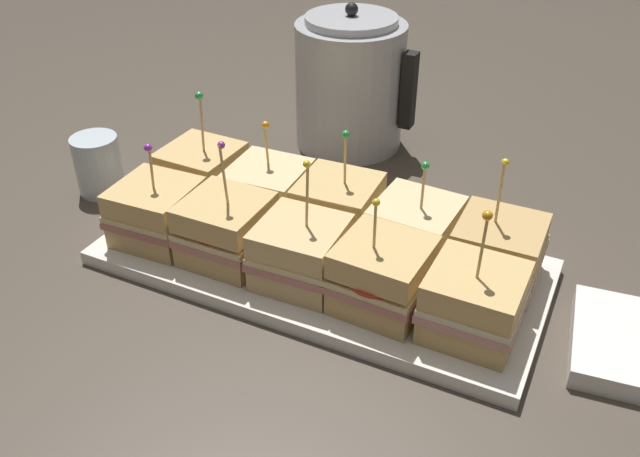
% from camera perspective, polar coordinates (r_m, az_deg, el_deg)
% --- Properties ---
extents(ground_plane, '(6.00, 6.00, 0.00)m').
position_cam_1_polar(ground_plane, '(0.85, 0.00, -3.34)').
color(ground_plane, '#4C4238').
extents(serving_platter, '(0.55, 0.25, 0.02)m').
position_cam_1_polar(serving_platter, '(0.84, 0.00, -2.85)').
color(serving_platter, white).
rests_on(serving_platter, ground_plane).
extents(sandwich_front_far_left, '(0.10, 0.10, 0.13)m').
position_cam_1_polar(sandwich_front_far_left, '(0.88, -13.57, 1.32)').
color(sandwich_front_far_left, tan).
rests_on(sandwich_front_far_left, serving_platter).
extents(sandwich_front_left, '(0.10, 0.10, 0.16)m').
position_cam_1_polar(sandwich_front_left, '(0.82, -7.92, -0.11)').
color(sandwich_front_left, tan).
rests_on(sandwich_front_left, serving_platter).
extents(sandwich_front_center, '(0.10, 0.10, 0.16)m').
position_cam_1_polar(sandwich_front_center, '(0.78, -1.52, -2.08)').
color(sandwich_front_center, '#DBB77A').
rests_on(sandwich_front_center, serving_platter).
extents(sandwich_front_right, '(0.10, 0.10, 0.14)m').
position_cam_1_polar(sandwich_front_right, '(0.75, 5.30, -3.98)').
color(sandwich_front_right, tan).
rests_on(sandwich_front_right, serving_platter).
extents(sandwich_front_far_right, '(0.10, 0.10, 0.15)m').
position_cam_1_polar(sandwich_front_far_right, '(0.73, 12.83, -6.11)').
color(sandwich_front_far_right, tan).
rests_on(sandwich_front_far_right, serving_platter).
extents(sandwich_back_far_left, '(0.10, 0.10, 0.16)m').
position_cam_1_polar(sandwich_back_far_left, '(0.95, -9.89, 4.46)').
color(sandwich_back_far_left, tan).
rests_on(sandwich_back_far_left, serving_platter).
extents(sandwich_back_left, '(0.10, 0.10, 0.14)m').
position_cam_1_polar(sandwich_back_left, '(0.90, -4.35, 3.05)').
color(sandwich_back_left, beige).
rests_on(sandwich_back_left, serving_platter).
extents(sandwich_back_center, '(0.10, 0.10, 0.15)m').
position_cam_1_polar(sandwich_back_center, '(0.85, 1.61, 1.57)').
color(sandwich_back_center, tan).
rests_on(sandwich_back_center, serving_platter).
extents(sandwich_back_right, '(0.11, 0.11, 0.14)m').
position_cam_1_polar(sandwich_back_right, '(0.83, 8.01, -0.20)').
color(sandwich_back_right, beige).
rests_on(sandwich_back_right, serving_platter).
extents(sandwich_back_far_right, '(0.10, 0.10, 0.16)m').
position_cam_1_polar(sandwich_back_far_right, '(0.81, 14.75, -1.88)').
color(sandwich_back_far_right, tan).
rests_on(sandwich_back_far_right, serving_platter).
extents(kettle_steel, '(0.20, 0.17, 0.23)m').
position_cam_1_polar(kettle_steel, '(1.11, 2.56, 12.10)').
color(kettle_steel, '#B7BABF').
rests_on(kettle_steel, ground_plane).
extents(drinking_glass, '(0.07, 0.07, 0.09)m').
position_cam_1_polar(drinking_glass, '(1.04, -18.17, 5.11)').
color(drinking_glass, silver).
rests_on(drinking_glass, ground_plane).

